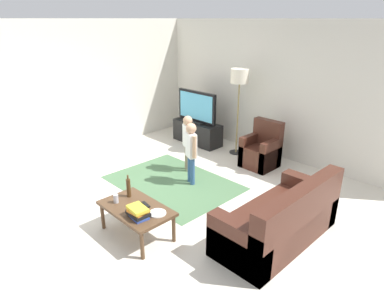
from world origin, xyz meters
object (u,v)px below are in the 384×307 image
at_px(armchair, 262,152).
at_px(child_center, 191,148).
at_px(tv, 197,107).
at_px(coffee_table, 136,210).
at_px(child_near_tv, 188,138).
at_px(tv_stand, 197,133).
at_px(soda_can, 116,199).
at_px(couch, 283,222).
at_px(floor_lamp, 240,81).
at_px(tv_remote, 146,205).
at_px(book_stack, 138,212).
at_px(bottle, 129,188).
at_px(plate, 158,213).

relative_size(armchair, child_center, 0.82).
distance_m(tv, coffee_table, 3.73).
xyz_separation_m(armchair, child_near_tv, (-0.85, -1.18, 0.35)).
distance_m(tv_stand, soda_can, 3.68).
xyz_separation_m(couch, floor_lamp, (-2.39, 2.03, 1.25)).
height_order(coffee_table, tv_remote, tv_remote).
height_order(couch, floor_lamp, floor_lamp).
bearing_deg(book_stack, child_center, 115.68).
relative_size(tv_stand, tv_remote, 7.06).
height_order(couch, child_near_tv, child_near_tv).
bearing_deg(tv_stand, floor_lamp, 8.39).
distance_m(floor_lamp, coffee_table, 3.62).
xyz_separation_m(tv_stand, book_stack, (2.21, -3.24, 0.24)).
relative_size(book_stack, soda_can, 2.48).
bearing_deg(child_center, tv_remote, -65.92).
distance_m(armchair, bottle, 3.00).
bearing_deg(armchair, tv, 179.42).
bearing_deg(child_center, floor_lamp, 102.17).
xyz_separation_m(floor_lamp, book_stack, (1.18, -3.39, -1.06)).
height_order(couch, child_center, child_center).
distance_m(child_near_tv, plate, 2.28).
bearing_deg(tv_stand, child_center, -47.92).
bearing_deg(child_center, tv, 132.46).
xyz_separation_m(couch, child_near_tv, (-2.46, 0.67, 0.35)).
bearing_deg(child_center, bottle, -78.43).
bearing_deg(tv_remote, armchair, 103.72).
xyz_separation_m(child_center, plate, (0.92, -1.48, -0.23)).
xyz_separation_m(coffee_table, book_stack, (0.21, -0.11, 0.12)).
bearing_deg(child_near_tv, tv, 128.92).
bearing_deg(child_near_tv, armchair, 54.20).
bearing_deg(floor_lamp, book_stack, -70.80).
bearing_deg(child_near_tv, couch, -15.19).
xyz_separation_m(tv_stand, bottle, (1.70, -3.03, 0.31)).
height_order(child_near_tv, bottle, child_near_tv).
height_order(tv, child_center, tv).
bearing_deg(armchair, couch, -48.90).
relative_size(tv, child_near_tv, 1.03).
bearing_deg(soda_can, bottle, 95.19).
xyz_separation_m(child_near_tv, child_center, (0.43, -0.33, 0.01)).
bearing_deg(child_near_tv, soda_can, -69.61).
height_order(tv_remote, soda_can, soda_can).
relative_size(tv, couch, 0.61).
xyz_separation_m(soda_can, plate, (0.60, 0.22, -0.05)).
bearing_deg(armchair, bottle, -92.15).
relative_size(armchair, floor_lamp, 0.51).
xyz_separation_m(child_near_tv, coffee_table, (1.04, -1.91, -0.27)).
bearing_deg(tv_remote, floor_lamp, 117.02).
bearing_deg(couch, tv, 151.45).
bearing_deg(plate, tv_remote, 175.77).
xyz_separation_m(tv, bottle, (1.70, -3.01, -0.29)).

